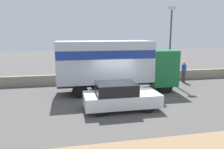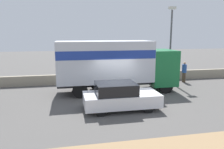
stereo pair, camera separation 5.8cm
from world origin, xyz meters
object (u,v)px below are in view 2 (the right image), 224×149
object	(u,v)px
car_hatchback	(120,96)
pedestrian	(184,72)
box_truck	(114,62)
street_lamp	(171,39)

from	to	relation	value
car_hatchback	pedestrian	distance (m)	8.58
box_truck	pedestrian	distance (m)	6.64
pedestrian	box_truck	bearing A→B (deg)	-163.68
box_truck	car_hatchback	distance (m)	3.76
street_lamp	box_truck	size ratio (longest dim) A/B	0.75
street_lamp	box_truck	distance (m)	5.75
street_lamp	car_hatchback	world-z (taller)	street_lamp
car_hatchback	pedestrian	size ratio (longest dim) A/B	2.34
box_truck	street_lamp	bearing A→B (deg)	23.07
street_lamp	car_hatchback	bearing A→B (deg)	-134.45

